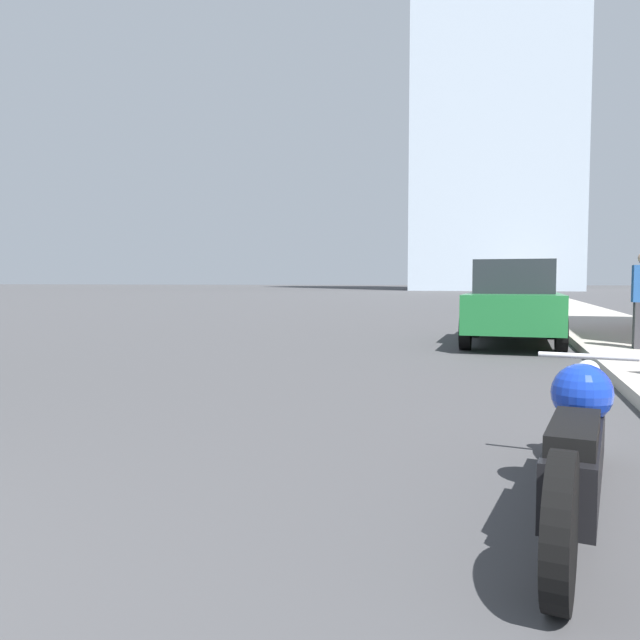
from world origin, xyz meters
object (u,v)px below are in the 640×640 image
(parked_car_green, at_px, (513,302))
(parked_car_blue, at_px, (504,287))
(parked_car_silver, at_px, (509,289))
(motorcycle, at_px, (578,443))
(parked_car_white, at_px, (511,292))

(parked_car_green, bearing_deg, parked_car_blue, 91.27)
(parked_car_green, xyz_separation_m, parked_car_silver, (0.07, 24.35, -0.01))
(parked_car_green, relative_size, parked_car_silver, 0.99)
(motorcycle, bearing_deg, parked_car_blue, 99.61)
(parked_car_silver, xyz_separation_m, parked_car_blue, (-0.27, 13.19, -0.04))
(parked_car_green, relative_size, parked_car_blue, 1.06)
(parked_car_silver, distance_m, parked_car_blue, 13.19)
(parked_car_white, bearing_deg, parked_car_blue, 84.97)
(parked_car_green, bearing_deg, parked_car_silver, 90.79)
(motorcycle, height_order, parked_car_white, parked_car_white)
(motorcycle, relative_size, parked_car_silver, 0.59)
(parked_car_white, xyz_separation_m, parked_car_silver, (-0.02, 11.13, 0.01))
(motorcycle, bearing_deg, parked_car_white, 99.44)
(motorcycle, bearing_deg, parked_car_green, 100.46)
(parked_car_green, distance_m, parked_car_white, 13.22)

